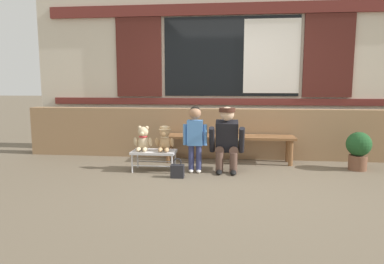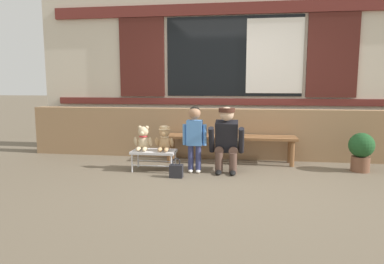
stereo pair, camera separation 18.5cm
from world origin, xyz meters
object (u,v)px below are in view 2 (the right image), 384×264
(teddy_bear_plain, at_px, (143,139))
(potted_plant, at_px, (361,150))
(wooden_bench_long, at_px, (230,140))
(child_standing, at_px, (195,132))
(teddy_bear_with_hat, at_px, (164,139))
(adult_crouching, at_px, (227,139))
(handbag_on_ground, at_px, (176,171))
(small_display_bench, at_px, (154,153))

(teddy_bear_plain, relative_size, potted_plant, 0.64)
(wooden_bench_long, bearing_deg, child_standing, -123.85)
(teddy_bear_plain, xyz_separation_m, teddy_bear_with_hat, (0.32, 0.00, 0.01))
(child_standing, bearing_deg, teddy_bear_with_hat, 176.22)
(wooden_bench_long, xyz_separation_m, adult_crouching, (-0.01, -0.61, 0.11))
(teddy_bear_with_hat, bearing_deg, child_standing, -3.78)
(adult_crouching, height_order, handbag_on_ground, adult_crouching)
(teddy_bear_plain, relative_size, handbag_on_ground, 1.34)
(child_standing, bearing_deg, adult_crouching, 11.55)
(potted_plant, bearing_deg, child_standing, -170.37)
(child_standing, relative_size, handbag_on_ground, 3.52)
(teddy_bear_plain, height_order, potted_plant, teddy_bear_plain)
(small_display_bench, distance_m, teddy_bear_with_hat, 0.26)
(teddy_bear_with_hat, bearing_deg, adult_crouching, 4.07)
(teddy_bear_plain, xyz_separation_m, child_standing, (0.77, -0.03, 0.13))
(wooden_bench_long, distance_m, small_display_bench, 1.28)
(child_standing, bearing_deg, handbag_on_ground, -123.70)
(child_standing, height_order, handbag_on_ground, child_standing)
(small_display_bench, distance_m, teddy_bear_plain, 0.25)
(teddy_bear_plain, relative_size, child_standing, 0.38)
(teddy_bear_with_hat, bearing_deg, teddy_bear_plain, -179.87)
(adult_crouching, relative_size, potted_plant, 1.67)
(adult_crouching, bearing_deg, teddy_bear_plain, -176.95)
(wooden_bench_long, relative_size, small_display_bench, 3.28)
(small_display_bench, xyz_separation_m, teddy_bear_plain, (-0.16, 0.00, 0.20))
(teddy_bear_with_hat, xyz_separation_m, potted_plant, (2.84, 0.38, -0.15))
(potted_plant, bearing_deg, handbag_on_ground, -164.53)
(teddy_bear_with_hat, height_order, adult_crouching, adult_crouching)
(wooden_bench_long, xyz_separation_m, teddy_bear_with_hat, (-0.92, -0.68, 0.10))
(wooden_bench_long, distance_m, potted_plant, 1.94)
(wooden_bench_long, xyz_separation_m, handbag_on_ground, (-0.68, -1.02, -0.28))
(wooden_bench_long, height_order, potted_plant, potted_plant)
(potted_plant, bearing_deg, teddy_bear_with_hat, -172.46)
(small_display_bench, bearing_deg, adult_crouching, 3.58)
(small_display_bench, xyz_separation_m, teddy_bear_with_hat, (0.16, 0.00, 0.21))
(handbag_on_ground, bearing_deg, small_display_bench, 139.42)
(teddy_bear_with_hat, xyz_separation_m, adult_crouching, (0.91, 0.06, 0.01))
(child_standing, relative_size, potted_plant, 1.68)
(small_display_bench, bearing_deg, teddy_bear_with_hat, 0.77)
(wooden_bench_long, distance_m, teddy_bear_with_hat, 1.15)
(small_display_bench, relative_size, child_standing, 0.67)
(teddy_bear_with_hat, height_order, child_standing, child_standing)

